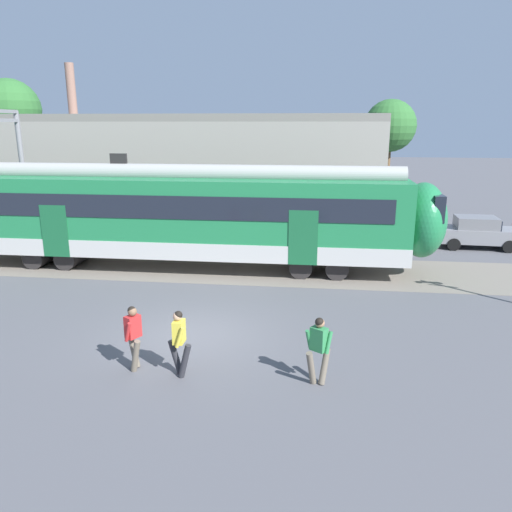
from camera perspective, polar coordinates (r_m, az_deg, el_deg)
The scene contains 8 objects.
ground_plane at distance 14.69m, azimuth -7.11°, elevation -8.99°, with size 160.00×160.00×0.00m, color #515156.
pedestrian_red at distance 12.69m, azimuth -13.84°, elevation -8.57°, with size 0.54×0.66×1.67m.
pedestrian_yellow at distance 12.19m, azimuth -8.77°, elevation -9.30°, with size 0.63×0.54×1.67m.
pedestrian_green at distance 11.76m, azimuth 7.17°, elevation -10.18°, with size 0.67×0.51×1.67m.
parked_car_grey at distance 26.64m, azimuth 24.01°, elevation 2.51°, with size 4.09×1.94×1.54m.
background_building at distance 29.41m, azimuth -7.93°, elevation 9.51°, with size 21.92×5.00×9.20m.
street_tree_right at distance 33.94m, azimuth 15.08°, elevation 14.11°, with size 3.29×3.29×7.40m.
street_tree_left at distance 38.88m, azimuth -26.30°, elevation 14.73°, with size 4.06×4.06×8.84m.
Camera 1 is at (3.41, -13.00, 5.94)m, focal length 35.00 mm.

